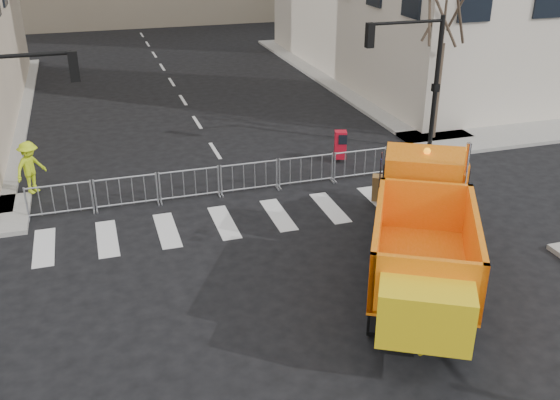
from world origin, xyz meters
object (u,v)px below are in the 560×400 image
object	(u,v)px
worker	(30,167)
cop_a	(394,186)
cop_c	(389,179)
cop_b	(399,187)
newspaper_box	(340,145)
plow_truck	(423,232)

from	to	relation	value
worker	cop_a	bearing A→B (deg)	-67.07
cop_a	cop_c	xyz separation A→B (m)	(0.17, 0.74, -0.07)
cop_b	cop_c	world-z (taller)	cop_b
worker	newspaper_box	xyz separation A→B (m)	(11.32, -0.12, -0.36)
plow_truck	worker	distance (m)	13.38
newspaper_box	cop_b	bearing A→B (deg)	-73.45
cop_a	worker	distance (m)	12.23
plow_truck	cop_b	world-z (taller)	plow_truck
cop_a	cop_b	bearing A→B (deg)	72.36
cop_c	cop_a	bearing A→B (deg)	14.23
cop_c	newspaper_box	distance (m)	4.00
cop_b	cop_a	bearing A→B (deg)	-83.48
plow_truck	cop_b	xyz separation A→B (m)	(1.43, 3.98, -0.62)
cop_b	worker	distance (m)	12.35
newspaper_box	cop_c	bearing A→B (deg)	-71.48
cop_b	cop_c	bearing A→B (deg)	-96.80
plow_truck	cop_c	world-z (taller)	plow_truck
plow_truck	cop_b	distance (m)	4.28
plow_truck	cop_a	size ratio (longest dim) A/B	5.03
cop_a	plow_truck	bearing A→B (deg)	49.34
plow_truck	worker	size ratio (longest dim) A/B	5.07
cop_b	cop_c	distance (m)	1.00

